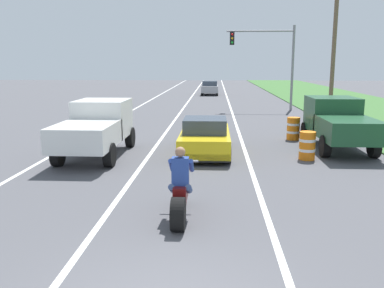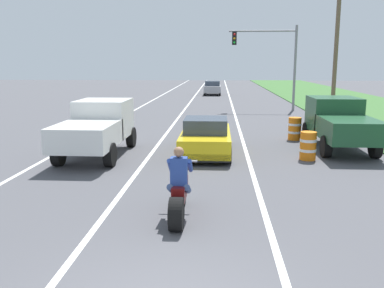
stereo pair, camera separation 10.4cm
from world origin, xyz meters
TOP-DOWN VIEW (x-y plane):
  - lane_stripe_left_solid at (-5.40, 20.00)m, footprint 0.14×120.00m
  - lane_stripe_right_solid at (1.80, 20.00)m, footprint 0.14×120.00m
  - lane_stripe_centre_dashed at (-1.80, 20.00)m, footprint 0.14×120.00m
  - motorcycle_with_rider at (-0.10, 3.70)m, footprint 0.70×2.21m
  - sports_car_yellow at (0.26, 10.47)m, footprint 1.84×4.30m
  - pickup_truck_left_lane_white at (-3.69, 9.88)m, footprint 2.02×4.80m
  - pickup_truck_right_shoulder_dark_green at (5.49, 11.75)m, footprint 2.02×4.80m
  - traffic_light_mast_near at (4.62, 25.67)m, footprint 4.84×0.34m
  - utility_pole_roadside at (7.38, 19.94)m, footprint 0.24×0.24m
  - construction_barrel_nearest at (3.88, 9.70)m, footprint 0.58×0.58m
  - construction_barrel_mid at (4.11, 13.63)m, footprint 0.58×0.58m
  - distant_car_far_ahead at (0.01, 40.51)m, footprint 1.80×4.00m

SIDE VIEW (x-z plane):
  - lane_stripe_left_solid at x=-5.40m, z-range 0.00..0.01m
  - lane_stripe_right_solid at x=1.80m, z-range 0.00..0.01m
  - lane_stripe_centre_dashed at x=-1.80m, z-range 0.00..0.01m
  - construction_barrel_nearest at x=3.88m, z-range 0.00..1.00m
  - construction_barrel_mid at x=4.11m, z-range 0.00..1.00m
  - motorcycle_with_rider at x=-0.10m, z-range -0.22..1.40m
  - sports_car_yellow at x=0.26m, z-range -0.05..1.31m
  - distant_car_far_ahead at x=0.01m, z-range 0.02..1.52m
  - pickup_truck_left_lane_white at x=-3.69m, z-range 0.12..2.10m
  - pickup_truck_right_shoulder_dark_green at x=5.49m, z-range 0.12..2.10m
  - utility_pole_roadside at x=7.38m, z-range 0.00..7.17m
  - traffic_light_mast_near at x=4.62m, z-range 1.01..7.01m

